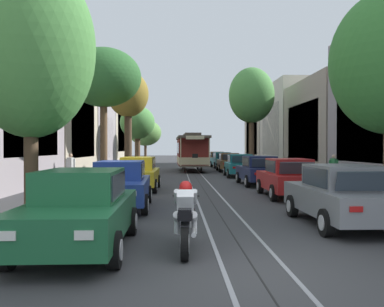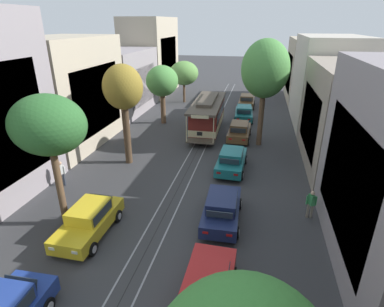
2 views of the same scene
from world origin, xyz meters
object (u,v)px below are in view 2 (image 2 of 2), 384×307
object	(u,v)px
parked_car_teal_sixth_right	(244,113)
pedestrian_crossing_far	(311,203)
pedestrian_on_left_pavement	(61,172)
parked_car_red_second_right	(206,288)
parked_car_yellow_mid_left	(89,220)
street_tree_kerb_left_second	(48,126)
parked_car_brown_far_right	(247,101)
street_tree_kerb_left_far	(184,73)
parked_car_navy_mid_right	(222,208)
street_tree_kerb_left_mid	(123,89)
parked_car_brown_fifth_right	(239,131)
cable_car_trolley	(208,115)
street_tree_kerb_left_fourth	(162,82)
parked_car_teal_fourth_right	(231,160)
street_tree_kerb_right_second	(265,70)

from	to	relation	value
parked_car_teal_sixth_right	pedestrian_crossing_far	xyz separation A→B (m)	(4.57, -17.48, 0.12)
pedestrian_on_left_pavement	parked_car_red_second_right	bearing A→B (deg)	-34.03
parked_car_yellow_mid_left	parked_car_teal_sixth_right	size ratio (longest dim) A/B	0.99
parked_car_yellow_mid_left	street_tree_kerb_left_second	distance (m)	4.93
parked_car_brown_far_right	street_tree_kerb_left_far	xyz separation A→B (m)	(-8.18, 1.00, 2.95)
pedestrian_on_left_pavement	pedestrian_crossing_far	size ratio (longest dim) A/B	1.04
parked_car_navy_mid_right	pedestrian_on_left_pavement	size ratio (longest dim) A/B	2.60
street_tree_kerb_left_second	street_tree_kerb_left_mid	size ratio (longest dim) A/B	0.95
parked_car_navy_mid_right	street_tree_kerb_left_second	bearing A→B (deg)	-166.58
parked_car_navy_mid_right	parked_car_brown_fifth_right	distance (m)	12.78
parked_car_brown_far_right	pedestrian_on_left_pavement	xyz separation A→B (m)	(-10.65, -22.67, 0.16)
cable_car_trolley	pedestrian_on_left_pavement	size ratio (longest dim) A/B	5.42
parked_car_brown_far_right	street_tree_kerb_left_far	world-z (taller)	street_tree_kerb_left_far
parked_car_teal_sixth_right	parked_car_red_second_right	bearing A→B (deg)	-89.91
cable_car_trolley	parked_car_navy_mid_right	bearing A→B (deg)	-77.74
street_tree_kerb_left_second	street_tree_kerb_left_fourth	distance (m)	18.08
parked_car_brown_far_right	pedestrian_on_left_pavement	size ratio (longest dim) A/B	2.58
parked_car_red_second_right	parked_car_navy_mid_right	world-z (taller)	same
pedestrian_on_left_pavement	street_tree_kerb_left_second	bearing A→B (deg)	-55.27
parked_car_brown_fifth_right	street_tree_kerb_left_far	bearing A→B (deg)	122.58
pedestrian_on_left_pavement	parked_car_teal_fourth_right	bearing A→B (deg)	23.12
cable_car_trolley	pedestrian_crossing_far	bearing A→B (deg)	-59.36
parked_car_brown_far_right	parked_car_teal_fourth_right	bearing A→B (deg)	-90.51
parked_car_brown_fifth_right	street_tree_kerb_left_mid	distance (m)	11.32
parked_car_brown_fifth_right	street_tree_kerb_left_fourth	size ratio (longest dim) A/B	0.74
street_tree_kerb_left_mid	street_tree_kerb_left_far	bearing A→B (deg)	90.97
parked_car_teal_sixth_right	street_tree_kerb_left_mid	bearing A→B (deg)	-121.54
cable_car_trolley	pedestrian_crossing_far	xyz separation A→B (m)	(7.77, -13.11, -0.74)
parked_car_teal_fourth_right	street_tree_kerb_left_mid	bearing A→B (deg)	-178.37
street_tree_kerb_left_fourth	street_tree_kerb_right_second	size ratio (longest dim) A/B	0.68
parked_car_navy_mid_right	street_tree_kerb_left_fourth	xyz separation A→B (m)	(-8.12, 16.14, 3.51)
cable_car_trolley	pedestrian_crossing_far	distance (m)	15.26
street_tree_kerb_left_mid	cable_car_trolley	distance (m)	10.34
street_tree_kerb_left_far	parked_car_red_second_right	bearing A→B (deg)	-75.12
parked_car_yellow_mid_left	street_tree_kerb_left_mid	size ratio (longest dim) A/B	0.60
parked_car_brown_fifth_right	street_tree_kerb_left_far	size ratio (longest dim) A/B	0.83
parked_car_navy_mid_right	parked_car_red_second_right	bearing A→B (deg)	-88.95
parked_car_red_second_right	street_tree_kerb_left_far	bearing A→B (deg)	104.88
street_tree_kerb_left_second	pedestrian_on_left_pavement	xyz separation A→B (m)	(-2.57, 3.70, -4.44)
cable_car_trolley	parked_car_brown_far_right	bearing A→B (deg)	72.19
parked_car_brown_fifth_right	street_tree_kerb_left_mid	world-z (taller)	street_tree_kerb_left_mid
parked_car_brown_far_right	pedestrian_on_left_pavement	distance (m)	25.05
parked_car_yellow_mid_left	parked_car_navy_mid_right	distance (m)	6.74
street_tree_kerb_left_far	pedestrian_crossing_far	bearing A→B (deg)	-62.19
street_tree_kerb_left_second	pedestrian_crossing_far	size ratio (longest dim) A/B	4.23
parked_car_yellow_mid_left	street_tree_kerb_left_fourth	distance (m)	18.99
parked_car_teal_sixth_right	pedestrian_crossing_far	size ratio (longest dim) A/B	2.71
parked_car_navy_mid_right	street_tree_kerb_left_far	bearing A→B (deg)	107.65
parked_car_yellow_mid_left	street_tree_kerb_left_second	bearing A→B (deg)	162.77
street_tree_kerb_left_second	parked_car_yellow_mid_left	bearing A→B (deg)	-17.23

